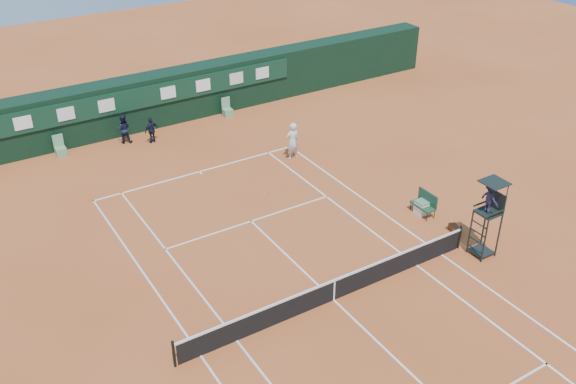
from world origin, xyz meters
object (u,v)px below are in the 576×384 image
object	(u,v)px
player_bench	(425,202)
tennis_net	(334,289)
umpire_chair	(490,203)
cooler	(422,207)
player	(292,141)

from	to	relation	value
player_bench	tennis_net	bearing A→B (deg)	-158.25
umpire_chair	cooler	bearing A→B (deg)	88.74
umpire_chair	player_bench	size ratio (longest dim) A/B	2.85
umpire_chair	cooler	distance (m)	4.27
player_bench	cooler	distance (m)	0.29
cooler	player	distance (m)	8.06
cooler	player	xyz separation A→B (m)	(-2.13, 7.74, 0.70)
cooler	player	bearing A→B (deg)	105.40
player_bench	umpire_chair	bearing A→B (deg)	-92.43
tennis_net	player	world-z (taller)	player
tennis_net	player	size ratio (longest dim) A/B	6.26
player	umpire_chair	bearing A→B (deg)	97.84
cooler	umpire_chair	bearing A→B (deg)	-91.26
tennis_net	player_bench	world-z (taller)	same
cooler	player	world-z (taller)	player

